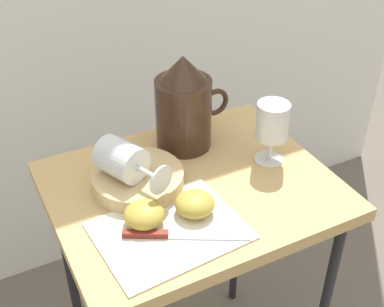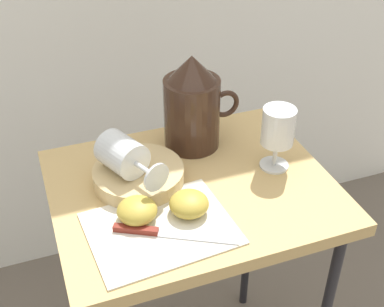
# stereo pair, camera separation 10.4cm
# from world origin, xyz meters

# --- Properties ---
(table) EXTENTS (0.58, 0.47, 0.71)m
(table) POSITION_xyz_m (0.00, 0.00, 0.64)
(table) COLOR tan
(table) RESTS_ON ground_plane
(linen_napkin) EXTENTS (0.28, 0.23, 0.00)m
(linen_napkin) POSITION_xyz_m (-0.10, -0.11, 0.71)
(linen_napkin) COLOR silver
(linen_napkin) RESTS_ON table
(basket_tray) EXTENTS (0.19, 0.19, 0.03)m
(basket_tray) POSITION_xyz_m (-0.10, 0.05, 0.73)
(basket_tray) COLOR tan
(basket_tray) RESTS_ON table
(pitcher) EXTENTS (0.18, 0.13, 0.22)m
(pitcher) POSITION_xyz_m (0.05, 0.14, 0.80)
(pitcher) COLOR #382319
(pitcher) RESTS_ON table
(wine_glass_upright) EXTENTS (0.07, 0.07, 0.14)m
(wine_glass_upright) POSITION_xyz_m (0.19, 0.00, 0.80)
(wine_glass_upright) COLOR silver
(wine_glass_upright) RESTS_ON table
(wine_glass_tipped_near) EXTENTS (0.12, 0.17, 0.08)m
(wine_glass_tipped_near) POSITION_xyz_m (-0.13, 0.05, 0.78)
(wine_glass_tipped_near) COLOR silver
(wine_glass_tipped_near) RESTS_ON basket_tray
(apple_half_left) EXTENTS (0.08, 0.08, 0.04)m
(apple_half_left) POSITION_xyz_m (-0.14, -0.07, 0.73)
(apple_half_left) COLOR #B29938
(apple_half_left) RESTS_ON linen_napkin
(apple_half_right) EXTENTS (0.08, 0.08, 0.04)m
(apple_half_right) POSITION_xyz_m (-0.04, -0.08, 0.73)
(apple_half_right) COLOR #B29938
(apple_half_right) RESTS_ON linen_napkin
(knife) EXTENTS (0.21, 0.13, 0.01)m
(knife) POSITION_xyz_m (-0.11, -0.12, 0.72)
(knife) COLOR silver
(knife) RESTS_ON linen_napkin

